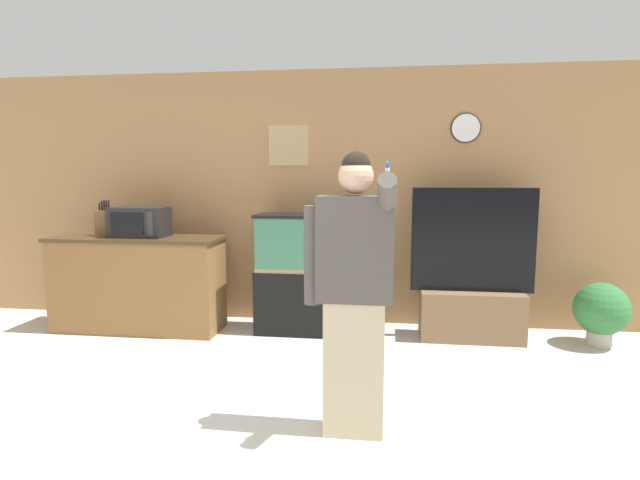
# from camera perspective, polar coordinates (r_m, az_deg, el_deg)

# --- Properties ---
(ground_plane) EXTENTS (18.00, 18.00, 0.00)m
(ground_plane) POSITION_cam_1_polar(r_m,az_deg,el_deg) (2.90, -15.48, -24.78)
(ground_plane) COLOR beige
(wall_back_paneled) EXTENTS (10.00, 0.08, 2.60)m
(wall_back_paneled) POSITION_cam_1_polar(r_m,az_deg,el_deg) (5.26, -3.49, 4.81)
(wall_back_paneled) COLOR #A87A4C
(wall_back_paneled) RESTS_ON ground_plane
(counter_island) EXTENTS (1.68, 0.56, 0.94)m
(counter_island) POSITION_cam_1_polar(r_m,az_deg,el_deg) (5.30, -20.05, -4.67)
(counter_island) COLOR brown
(counter_island) RESTS_ON ground_plane
(microwave) EXTENTS (0.52, 0.34, 0.29)m
(microwave) POSITION_cam_1_polar(r_m,az_deg,el_deg) (5.20, -19.91, 1.95)
(microwave) COLOR black
(microwave) RESTS_ON counter_island
(knife_block) EXTENTS (0.14, 0.12, 0.36)m
(knife_block) POSITION_cam_1_polar(r_m,az_deg,el_deg) (5.41, -23.41, 1.85)
(knife_block) COLOR brown
(knife_block) RESTS_ON counter_island
(aquarium_on_stand) EXTENTS (1.11, 0.44, 1.17)m
(aquarium_on_stand) POSITION_cam_1_polar(r_m,az_deg,el_deg) (4.88, -0.75, -3.88)
(aquarium_on_stand) COLOR black
(aquarium_on_stand) RESTS_ON ground_plane
(tv_on_stand) EXTENTS (1.14, 0.40, 1.43)m
(tv_on_stand) POSITION_cam_1_polar(r_m,az_deg,el_deg) (4.92, 16.92, -6.12)
(tv_on_stand) COLOR brown
(tv_on_stand) RESTS_ON ground_plane
(person_standing) EXTENTS (0.53, 0.40, 1.67)m
(person_standing) POSITION_cam_1_polar(r_m,az_deg,el_deg) (2.92, 3.82, -5.79)
(person_standing) COLOR #BCAD89
(person_standing) RESTS_ON ground_plane
(potted_plant) EXTENTS (0.47, 0.47, 0.58)m
(potted_plant) POSITION_cam_1_polar(r_m,az_deg,el_deg) (5.19, 29.46, -7.02)
(potted_plant) COLOR #B2A899
(potted_plant) RESTS_ON ground_plane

